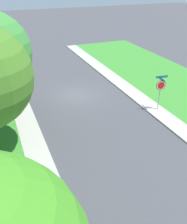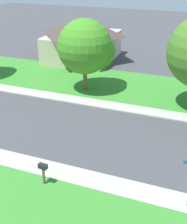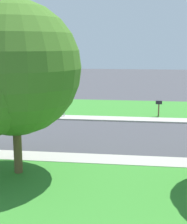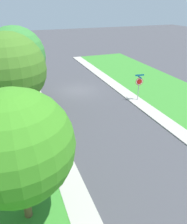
% 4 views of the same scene
% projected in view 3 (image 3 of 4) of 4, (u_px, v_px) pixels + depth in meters
% --- Properties ---
extents(sidewalk_east, '(1.40, 56.00, 0.10)m').
position_uv_depth(sidewalk_east, '(168.00, 163.00, 16.12)').
color(sidewalk_east, '#ADA89E').
rests_on(sidewalk_east, ground).
extents(lawn_east, '(8.00, 56.00, 0.08)m').
position_uv_depth(lawn_east, '(179.00, 209.00, 11.55)').
color(lawn_east, '#38842D').
rests_on(lawn_east, ground).
extents(sidewalk_west, '(1.40, 56.00, 0.10)m').
position_uv_depth(sidewalk_west, '(158.00, 120.00, 25.26)').
color(sidewalk_west, '#ADA89E').
rests_on(sidewalk_west, ground).
extents(lawn_west, '(8.00, 56.00, 0.08)m').
position_uv_depth(lawn_west, '(155.00, 109.00, 29.83)').
color(lawn_west, '#38842D').
rests_on(lawn_west, ground).
extents(stop_sign_far_corner, '(0.91, 0.91, 2.77)m').
position_uv_depth(stop_sign_far_corner, '(64.00, 93.00, 26.01)').
color(stop_sign_far_corner, '#9E9EA3').
rests_on(stop_sign_far_corner, ground).
extents(tree_sidewalk_mid, '(5.95, 5.54, 7.35)m').
position_uv_depth(tree_sidewalk_mid, '(6.00, 73.00, 13.70)').
color(tree_sidewalk_mid, brown).
rests_on(tree_sidewalk_mid, ground).
extents(mailbox, '(0.28, 0.50, 1.31)m').
position_uv_depth(mailbox, '(159.00, 105.00, 26.24)').
color(mailbox, brown).
rests_on(mailbox, ground).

